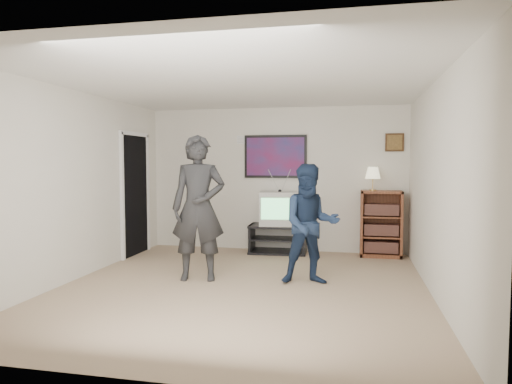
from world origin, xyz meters
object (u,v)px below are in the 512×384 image
at_px(media_stand, 278,239).
at_px(person_short, 310,224).
at_px(bookshelf, 381,224).
at_px(person_tall, 199,208).
at_px(crt_television, 280,208).

relative_size(media_stand, person_short, 0.65).
relative_size(bookshelf, person_tall, 0.57).
distance_m(media_stand, person_tall, 2.22).
height_order(bookshelf, person_short, person_short).
xyz_separation_m(crt_television, person_short, (0.69, -1.86, -0.00)).
distance_m(crt_television, person_tall, 2.12).
bearing_deg(bookshelf, media_stand, -178.32).
xyz_separation_m(crt_television, person_tall, (-0.77, -1.96, 0.19)).
bearing_deg(bookshelf, person_tall, -140.52).
height_order(bookshelf, person_tall, person_tall).
height_order(crt_television, bookshelf, bookshelf).
relative_size(crt_television, bookshelf, 0.62).
height_order(media_stand, person_short, person_short).
bearing_deg(person_tall, person_short, -8.13).
bearing_deg(bookshelf, crt_television, -178.29).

